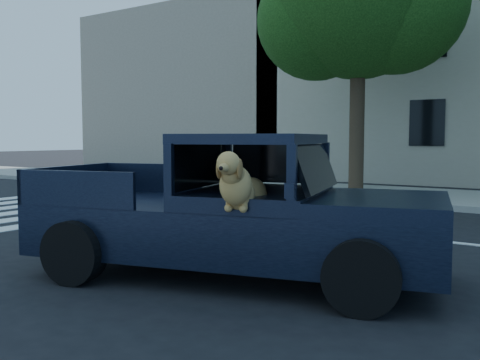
{
  "coord_description": "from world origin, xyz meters",
  "views": [
    {
      "loc": [
        2.04,
        -5.51,
        1.68
      ],
      "look_at": [
        -1.23,
        -0.67,
        1.22
      ],
      "focal_mm": 40.0,
      "sensor_mm": 36.0,
      "label": 1
    }
  ],
  "objects": [
    {
      "name": "pickup_truck",
      "position": [
        -1.65,
        -0.31,
        0.58
      ],
      "size": [
        5.13,
        3.06,
        1.72
      ],
      "rotation": [
        0.0,
        0.0,
        0.25
      ],
      "color": "black",
      "rests_on": "ground"
    },
    {
      "name": "building_left",
      "position": [
        -15.0,
        16.5,
        4.0
      ],
      "size": [
        12.0,
        6.0,
        8.0
      ],
      "primitive_type": "cube",
      "color": "tan",
      "rests_on": "ground"
    },
    {
      "name": "ground",
      "position": [
        0.0,
        0.0,
        0.0
      ],
      "size": [
        120.0,
        120.0,
        0.0
      ],
      "primitive_type": "plane",
      "color": "black",
      "rests_on": "ground"
    },
    {
      "name": "crosswalk",
      "position": [
        -9.25,
        1.5,
        0.01
      ],
      "size": [
        5.5,
        4.0,
        0.01
      ],
      "primitive_type": null,
      "color": "silver",
      "rests_on": "ground"
    }
  ]
}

